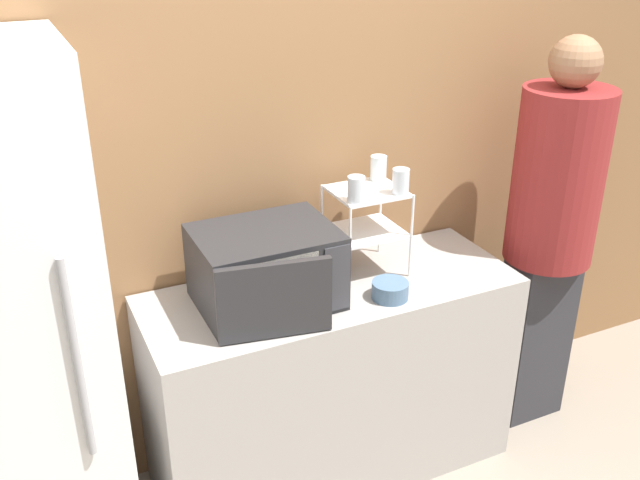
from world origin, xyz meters
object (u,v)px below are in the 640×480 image
Objects in this scene: glass_front_left at (356,189)px; bowl at (390,290)px; glass_back_right at (378,168)px; microwave at (266,269)px; glass_front_right at (401,181)px; dish_rack at (366,213)px; person at (551,221)px; refrigerator at (7,348)px.

glass_front_left is 0.70× the size of bowl.
glass_front_left and glass_back_right have the same top height.
glass_back_right is (0.56, 0.17, 0.26)m from microwave.
glass_front_right is (0.00, -0.17, 0.00)m from glass_back_right.
dish_rack is 2.49× the size of bowl.
dish_rack is 0.86m from person.
glass_front_right is at bearing 175.15° from person.
glass_front_left is 1.32m from refrigerator.
refrigerator is at bearing -179.17° from glass_front_right.
glass_back_right is at bearing 162.53° from person.
person is at bearing -2.96° from microwave.
glass_back_right is 0.17m from glass_front_right.
glass_front_right is 1.50m from refrigerator.
microwave is at bearing 159.78° from bowl.
microwave reaches higher than bowl.
glass_back_right is 0.05× the size of refrigerator.
glass_front_left is at bearing -179.95° from glass_front_right.
dish_rack is at bearing 169.82° from person.
person is at bearing -17.47° from glass_back_right.
bowl is at bearing -173.71° from person.
refrigerator is at bearing -179.05° from glass_front_left.
person reaches higher than microwave.
bowl is (0.07, -0.16, -0.37)m from glass_front_left.
bowl is at bearing -20.22° from microwave.
dish_rack is at bearing 10.17° from microwave.
person reaches higher than glass_back_right.
glass_front_right reaches higher than dish_rack.
bowl is at bearing -95.45° from dish_rack.
glass_back_right is (0.19, 0.17, 0.00)m from glass_front_left.
glass_front_right is 0.79m from person.
person reaches higher than glass_front_left.
bowl is at bearing -65.29° from glass_front_left.
glass_front_right is 0.42m from bowl.
glass_front_right is at bearing 0.05° from glass_front_left.
glass_front_right is (0.56, -0.00, 0.26)m from microwave.
glass_front_left is (0.37, -0.00, 0.26)m from microwave.
dish_rack is at bearing -139.36° from glass_back_right.
person is at bearing -10.18° from dish_rack.
microwave is 0.91m from refrigerator.
microwave is 0.64m from glass_back_right.
glass_back_right reaches higher than bowl.
glass_back_right reaches higher than microwave.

